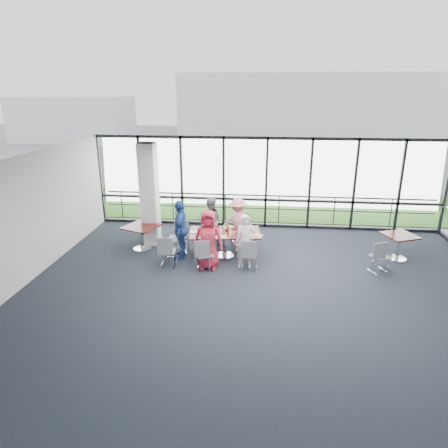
# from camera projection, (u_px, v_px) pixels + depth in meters

# --- Properties ---
(floor) EXTENTS (12.00, 10.00, 0.02)m
(floor) POSITION_uv_depth(u_px,v_px,m) (263.00, 294.00, 9.72)
(floor) COLOR #1C232A
(floor) RESTS_ON ground
(ceiling) EXTENTS (12.00, 10.00, 0.04)m
(ceiling) POSITION_uv_depth(u_px,v_px,m) (267.00, 163.00, 8.68)
(ceiling) COLOR white
(ceiling) RESTS_ON ground
(wall_left) EXTENTS (0.10, 10.00, 3.20)m
(wall_left) POSITION_uv_depth(u_px,v_px,m) (20.00, 223.00, 9.79)
(wall_left) COLOR silver
(wall_left) RESTS_ON ground
(wall_front) EXTENTS (12.00, 0.10, 3.20)m
(wall_front) POSITION_uv_depth(u_px,v_px,m) (261.00, 382.00, 4.49)
(wall_front) COLOR silver
(wall_front) RESTS_ON ground
(curtain_wall_back) EXTENTS (12.00, 0.10, 3.20)m
(curtain_wall_back) POSITION_uv_depth(u_px,v_px,m) (266.00, 183.00, 13.90)
(curtain_wall_back) COLOR white
(curtain_wall_back) RESTS_ON ground
(structural_column) EXTENTS (0.50, 0.50, 3.20)m
(structural_column) POSITION_uv_depth(u_px,v_px,m) (150.00, 195.00, 12.38)
(structural_column) COLOR white
(structural_column) RESTS_ON ground
(apron) EXTENTS (80.00, 70.00, 0.02)m
(apron) POSITION_uv_depth(u_px,v_px,m) (266.00, 193.00, 19.13)
(apron) COLOR slate
(apron) RESTS_ON ground
(grass_strip) EXTENTS (80.00, 5.00, 0.01)m
(grass_strip) POSITION_uv_depth(u_px,v_px,m) (265.00, 204.00, 17.24)
(grass_strip) COLOR #285A1A
(grass_strip) RESTS_ON ground
(hangar_main) EXTENTS (24.00, 10.00, 6.00)m
(hangar_main) POSITION_uv_depth(u_px,v_px,m) (310.00, 107.00, 38.46)
(hangar_main) COLOR silver
(hangar_main) RESTS_ON ground
(hangar_aux) EXTENTS (10.00, 6.00, 4.00)m
(hangar_aux) POSITION_uv_depth(u_px,v_px,m) (74.00, 119.00, 37.22)
(hangar_aux) COLOR silver
(hangar_aux) RESTS_ON ground
(guard_rail) EXTENTS (12.00, 0.06, 0.06)m
(guard_rail) POSITION_uv_depth(u_px,v_px,m) (265.00, 208.00, 14.82)
(guard_rail) COLOR #2D2D33
(guard_rail) RESTS_ON ground
(main_table) EXTENTS (2.18, 1.38, 0.75)m
(main_table) POSITION_uv_depth(u_px,v_px,m) (225.00, 236.00, 11.70)
(main_table) COLOR #3A130D
(main_table) RESTS_ON ground
(side_table_left) EXTENTS (1.20, 1.20, 0.75)m
(side_table_left) POSITION_uv_depth(u_px,v_px,m) (141.00, 229.00, 12.21)
(side_table_left) COLOR #3A130D
(side_table_left) RESTS_ON ground
(side_table_right) EXTENTS (1.09, 1.09, 0.75)m
(side_table_right) POSITION_uv_depth(u_px,v_px,m) (399.00, 239.00, 11.49)
(side_table_right) COLOR #3A130D
(side_table_right) RESTS_ON ground
(diner_near_left) EXTENTS (0.84, 0.58, 1.67)m
(diner_near_left) POSITION_uv_depth(u_px,v_px,m) (208.00, 240.00, 10.84)
(diner_near_left) COLOR #BA233B
(diner_near_left) RESTS_ON ground
(diner_near_right) EXTENTS (0.59, 0.45, 1.52)m
(diner_near_right) POSITION_uv_depth(u_px,v_px,m) (245.00, 241.00, 10.92)
(diner_near_right) COLOR silver
(diner_near_right) RESTS_ON ground
(diner_far_left) EXTENTS (0.79, 0.53, 1.55)m
(diner_far_left) POSITION_uv_depth(u_px,v_px,m) (210.00, 221.00, 12.53)
(diner_far_left) COLOR gray
(diner_far_left) RESTS_ON ground
(diner_far_right) EXTENTS (1.04, 0.64, 1.51)m
(diner_far_right) POSITION_uv_depth(u_px,v_px,m) (238.00, 222.00, 12.57)
(diner_far_right) COLOR pink
(diner_far_right) RESTS_ON ground
(diner_end) EXTENTS (0.61, 1.04, 1.73)m
(diner_end) POSITION_uv_depth(u_px,v_px,m) (181.00, 229.00, 11.54)
(diner_end) COLOR #294694
(diner_end) RESTS_ON ground
(chair_main_nl) EXTENTS (0.54, 0.54, 0.89)m
(chair_main_nl) POSITION_uv_depth(u_px,v_px,m) (205.00, 255.00, 10.85)
(chair_main_nl) COLOR slate
(chair_main_nl) RESTS_ON ground
(chair_main_nr) EXTENTS (0.44, 0.44, 0.88)m
(chair_main_nr) POSITION_uv_depth(u_px,v_px,m) (249.00, 255.00, 10.87)
(chair_main_nr) COLOR slate
(chair_main_nr) RESTS_ON ground
(chair_main_fl) EXTENTS (0.53, 0.53, 0.98)m
(chair_main_fl) POSITION_uv_depth(u_px,v_px,m) (206.00, 230.00, 12.64)
(chair_main_fl) COLOR slate
(chair_main_fl) RESTS_ON ground
(chair_main_fr) EXTENTS (0.58, 0.58, 0.93)m
(chair_main_fr) POSITION_uv_depth(u_px,v_px,m) (240.00, 229.00, 12.73)
(chair_main_fr) COLOR slate
(chair_main_fr) RESTS_ON ground
(chair_main_end) EXTENTS (0.49, 0.49, 0.98)m
(chair_main_end) POSITION_uv_depth(u_px,v_px,m) (175.00, 240.00, 11.78)
(chair_main_end) COLOR slate
(chair_main_end) RESTS_ON ground
(chair_spare_la) EXTENTS (0.47, 0.47, 0.90)m
(chair_spare_la) POSITION_uv_depth(u_px,v_px,m) (167.00, 251.00, 11.05)
(chair_spare_la) COLOR slate
(chair_spare_la) RESTS_ON ground
(chair_spare_lb) EXTENTS (0.58, 0.58, 0.93)m
(chair_spare_lb) POSITION_uv_depth(u_px,v_px,m) (178.00, 237.00, 12.04)
(chair_spare_lb) COLOR slate
(chair_spare_lb) RESTS_ON ground
(chair_spare_r) EXTENTS (0.58, 0.58, 0.89)m
(chair_spare_r) POSITION_uv_depth(u_px,v_px,m) (380.00, 257.00, 10.71)
(chair_spare_r) COLOR slate
(chair_spare_r) RESTS_ON ground
(plate_nl) EXTENTS (0.25, 0.25, 0.01)m
(plate_nl) POSITION_uv_depth(u_px,v_px,m) (205.00, 236.00, 11.31)
(plate_nl) COLOR white
(plate_nl) RESTS_ON main_table
(plate_nr) EXTENTS (0.26, 0.26, 0.01)m
(plate_nr) POSITION_uv_depth(u_px,v_px,m) (245.00, 235.00, 11.38)
(plate_nr) COLOR white
(plate_nr) RESTS_ON main_table
(plate_fl) EXTENTS (0.28, 0.28, 0.01)m
(plate_fl) POSITION_uv_depth(u_px,v_px,m) (206.00, 228.00, 11.98)
(plate_fl) COLOR white
(plate_fl) RESTS_ON main_table
(plate_fr) EXTENTS (0.27, 0.27, 0.01)m
(plate_fr) POSITION_uv_depth(u_px,v_px,m) (243.00, 227.00, 12.07)
(plate_fr) COLOR white
(plate_fr) RESTS_ON main_table
(plate_end) EXTENTS (0.27, 0.27, 0.01)m
(plate_end) POSITION_uv_depth(u_px,v_px,m) (194.00, 232.00, 11.66)
(plate_end) COLOR white
(plate_end) RESTS_ON main_table
(tumbler_a) EXTENTS (0.07, 0.07, 0.15)m
(tumbler_a) POSITION_uv_depth(u_px,v_px,m) (215.00, 233.00, 11.36)
(tumbler_a) COLOR white
(tumbler_a) RESTS_ON main_table
(tumbler_b) EXTENTS (0.07, 0.07, 0.14)m
(tumbler_b) POSITION_uv_depth(u_px,v_px,m) (235.00, 232.00, 11.46)
(tumbler_b) COLOR white
(tumbler_b) RESTS_ON main_table
(tumbler_c) EXTENTS (0.07, 0.07, 0.14)m
(tumbler_c) POSITION_uv_depth(u_px,v_px,m) (225.00, 226.00, 11.94)
(tumbler_c) COLOR white
(tumbler_c) RESTS_ON main_table
(tumbler_d) EXTENTS (0.07, 0.07, 0.14)m
(tumbler_d) POSITION_uv_depth(u_px,v_px,m) (200.00, 231.00, 11.51)
(tumbler_d) COLOR white
(tumbler_d) RESTS_ON main_table
(menu_a) EXTENTS (0.37, 0.31, 0.00)m
(menu_a) POSITION_uv_depth(u_px,v_px,m) (221.00, 237.00, 11.27)
(menu_a) COLOR white
(menu_a) RESTS_ON main_table
(menu_b) EXTENTS (0.38, 0.35, 0.00)m
(menu_b) POSITION_uv_depth(u_px,v_px,m) (257.00, 235.00, 11.41)
(menu_b) COLOR white
(menu_b) RESTS_ON main_table
(menu_c) EXTENTS (0.38, 0.35, 0.00)m
(menu_c) POSITION_uv_depth(u_px,v_px,m) (228.00, 227.00, 12.10)
(menu_c) COLOR white
(menu_c) RESTS_ON main_table
(condiment_caddy) EXTENTS (0.10, 0.07, 0.04)m
(condiment_caddy) POSITION_uv_depth(u_px,v_px,m) (227.00, 230.00, 11.74)
(condiment_caddy) COLOR black
(condiment_caddy) RESTS_ON main_table
(ketchup_bottle) EXTENTS (0.06, 0.06, 0.18)m
(ketchup_bottle) POSITION_uv_depth(u_px,v_px,m) (228.00, 229.00, 11.68)
(ketchup_bottle) COLOR #A40D0E
(ketchup_bottle) RESTS_ON main_table
(green_bottle) EXTENTS (0.05, 0.05, 0.20)m
(green_bottle) POSITION_uv_depth(u_px,v_px,m) (228.00, 228.00, 11.72)
(green_bottle) COLOR #1F7234
(green_bottle) RESTS_ON main_table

